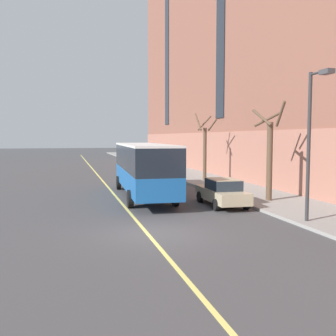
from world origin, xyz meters
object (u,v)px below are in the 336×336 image
object	(u,v)px
street_tree_far_downtown	(205,148)
parked_car_green_2	(151,167)
parked_car_champagne_1	(222,192)
parked_car_champagne_0	(139,163)
street_tree_far_uptown	(270,153)
street_lamp	(312,130)
city_bus	(143,166)

from	to	relation	value
street_tree_far_downtown	parked_car_green_2	bearing A→B (deg)	108.67
parked_car_champagne_1	parked_car_green_2	world-z (taller)	same
parked_car_champagne_0	street_tree_far_uptown	xyz separation A→B (m)	(3.01, -26.42, 2.17)
parked_car_green_2	street_lamp	distance (m)	26.07
city_bus	parked_car_green_2	xyz separation A→B (m)	(3.87, 15.93, -1.24)
parked_car_champagne_1	street_tree_far_uptown	distance (m)	3.81
parked_car_champagne_0	parked_car_champagne_1	xyz separation A→B (m)	(-0.10, -26.74, 0.00)
parked_car_champagne_1	street_lamp	size ratio (longest dim) A/B	0.71
street_tree_far_uptown	street_tree_far_downtown	size ratio (longest dim) A/B	1.01
parked_car_green_2	street_tree_far_downtown	bearing A→B (deg)	-71.33
parked_car_champagne_0	parked_car_green_2	distance (m)	6.54
city_bus	street_tree_far_downtown	xyz separation A→B (m)	(6.81, 7.22, 0.91)
parked_car_champagne_1	street_tree_far_uptown	xyz separation A→B (m)	(3.11, 0.32, 2.17)
city_bus	parked_car_champagne_1	xyz separation A→B (m)	(3.70, -4.28, -1.24)
parked_car_champagne_0	street_tree_far_downtown	xyz separation A→B (m)	(3.00, -15.24, 2.15)
city_bus	parked_car_champagne_0	world-z (taller)	city_bus
street_tree_far_uptown	street_tree_far_downtown	distance (m)	11.18
parked_car_green_2	street_tree_far_uptown	xyz separation A→B (m)	(2.95, -19.88, 2.17)
city_bus	street_tree_far_downtown	distance (m)	9.97
street_lamp	city_bus	bearing A→B (deg)	119.43
parked_car_champagne_1	parked_car_green_2	bearing A→B (deg)	89.52
parked_car_champagne_0	street_tree_far_uptown	size ratio (longest dim) A/B	0.75
parked_car_champagne_0	street_tree_far_downtown	world-z (taller)	street_tree_far_downtown
street_tree_far_uptown	street_tree_far_downtown	bearing A→B (deg)	90.02
street_lamp	parked_car_champagne_1	bearing A→B (deg)	108.46
parked_car_champagne_1	parked_car_green_2	xyz separation A→B (m)	(0.17, 20.20, -0.00)
parked_car_green_2	street_lamp	bearing A→B (deg)	-86.24
city_bus	parked_car_green_2	world-z (taller)	city_bus
city_bus	parked_car_champagne_0	xyz separation A→B (m)	(3.80, 22.47, -1.24)
street_lamp	parked_car_green_2	bearing A→B (deg)	93.76
street_tree_far_uptown	street_lamp	distance (m)	6.17
parked_car_champagne_1	parked_car_green_2	distance (m)	20.21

